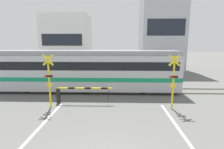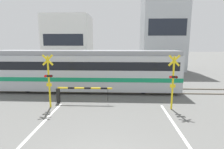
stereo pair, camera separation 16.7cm
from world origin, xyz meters
The scene contains 10 objects.
rail_track_near centered at (0.00, 9.50, 0.04)m, with size 50.00×0.10×0.08m.
rail_track_far centered at (0.00, 10.93, 0.04)m, with size 50.00×0.10×0.08m.
commuter_train centered at (-2.22, 10.21, 1.80)m, with size 15.11×2.65×3.37m.
crossing_barrier_near centered at (-2.54, 7.11, 0.77)m, with size 3.73×0.20×1.08m.
crossing_barrier_far centered at (2.54, 12.79, 0.77)m, with size 3.73×0.20×1.08m.
crossing_signal_left centered at (-3.73, 6.24, 1.82)m, with size 0.68×0.15×3.30m.
crossing_signal_right centered at (3.73, 6.24, 1.82)m, with size 0.68×0.15×3.30m.
pedestrian centered at (0.27, 15.91, 1.05)m, with size 0.38×0.24×1.81m.
building_left_of_street centered at (-7.20, 22.83, 4.00)m, with size 6.64×5.42×8.01m.
building_right_of_street centered at (6.89, 22.83, 5.50)m, with size 6.02×5.42×10.99m.
Camera 2 is at (0.55, -3.99, 3.95)m, focal length 28.00 mm.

